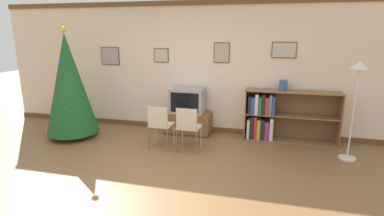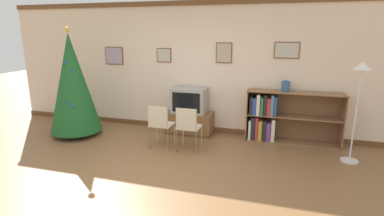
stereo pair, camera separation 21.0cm
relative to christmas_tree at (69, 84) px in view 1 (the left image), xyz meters
The scene contains 10 objects.
ground_plane 2.93m from the christmas_tree, 34.35° to the right, with size 24.00×24.00×0.00m, color brown.
wall_back 2.49m from the christmas_tree, 25.14° to the left, with size 8.80×0.11×2.70m.
christmas_tree is the anchor object (origin of this frame).
tv_console 2.49m from the christmas_tree, 18.64° to the left, with size 0.98×0.47×0.46m.
television 2.37m from the christmas_tree, 18.58° to the left, with size 0.70×0.46×0.51m.
folding_chair_left 2.06m from the christmas_tree, ahead, with size 0.40×0.40×0.82m.
folding_chair_right 2.57m from the christmas_tree, ahead, with size 0.40×0.40×0.82m.
bookshelf 4.09m from the christmas_tree, 11.55° to the left, with size 1.76×0.36×1.00m.
vase 4.18m from the christmas_tree, 11.68° to the left, with size 0.16×0.16×0.20m.
standing_lamp 5.19m from the christmas_tree, ahead, with size 0.28×0.28×1.65m.
Camera 1 is at (1.55, -3.52, 2.09)m, focal length 28.00 mm.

